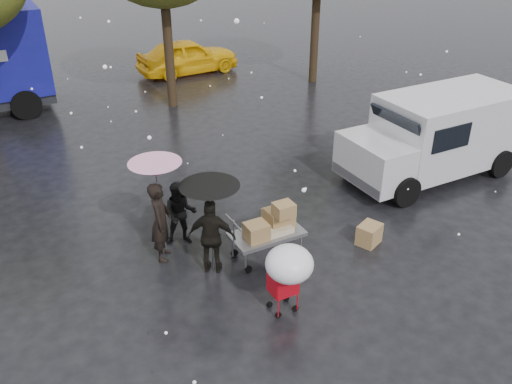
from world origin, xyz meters
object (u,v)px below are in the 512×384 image
white_van (437,134)px  person_black (212,237)px  vendor_cart (271,226)px  person_pink (161,221)px  shopping_cart (288,267)px  yellow_taxi (188,56)px

white_van → person_black: bearing=-170.8°
vendor_cart → person_pink: bearing=153.2°
shopping_cart → white_van: (6.38, 2.97, 0.10)m
white_van → person_pink: bearing=-178.3°
white_van → shopping_cart: bearing=-155.0°
vendor_cart → yellow_taxi: size_ratio=0.36×
yellow_taxi → shopping_cart: bearing=162.0°
yellow_taxi → person_pink: bearing=153.2°
person_pink → shopping_cart: bearing=-127.3°
person_pink → shopping_cart: (1.35, -2.75, 0.19)m
person_pink → vendor_cart: 2.24m
vendor_cart → yellow_taxi: 13.57m
person_black → vendor_cart: size_ratio=1.06×
vendor_cart → white_van: size_ratio=0.31×
shopping_cart → yellow_taxi: (4.12, 14.85, -0.35)m
person_black → vendor_cart: 1.28m
vendor_cart → person_black: bearing=175.8°
person_pink → shopping_cart: person_pink is taller
white_van → yellow_taxi: bearing=100.8°
person_black → white_van: 7.10m
vendor_cart → yellow_taxi: yellow_taxi is taller
person_pink → person_black: 1.17m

